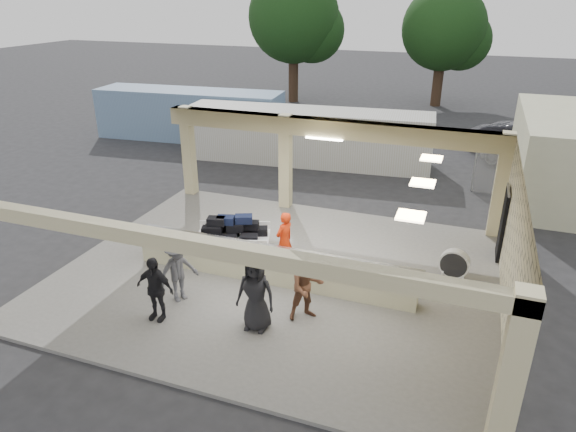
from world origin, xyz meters
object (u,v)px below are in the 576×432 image
at_px(baggage_counter, 271,265).
at_px(passenger_b, 155,289).
at_px(baggage_handler, 284,241).
at_px(car_dark, 518,141).
at_px(passenger_c, 178,271).
at_px(luggage_cart, 231,233).
at_px(container_blue, 190,115).
at_px(drum_fan, 454,264).
at_px(passenger_a, 307,286).
at_px(car_white_a, 534,152).
at_px(passenger_d, 256,293).
at_px(container_white, 307,136).

distance_m(baggage_counter, passenger_b, 3.28).
bearing_deg(baggage_handler, passenger_b, -8.08).
distance_m(baggage_handler, car_dark, 16.04).
height_order(passenger_b, passenger_c, passenger_c).
distance_m(luggage_cart, container_blue, 14.35).
bearing_deg(drum_fan, passenger_b, -139.75).
height_order(baggage_counter, passenger_a, passenger_a).
height_order(drum_fan, passenger_a, passenger_a).
xyz_separation_m(drum_fan, car_dark, (2.17, 13.54, 0.17)).
xyz_separation_m(baggage_handler, car_white_a, (7.46, 13.25, -0.33)).
relative_size(drum_fan, car_white_a, 0.20).
xyz_separation_m(car_dark, container_blue, (-16.76, -2.55, 0.56)).
xyz_separation_m(passenger_a, passenger_d, (-0.99, -0.79, 0.07)).
bearing_deg(luggage_cart, car_dark, 40.85).
bearing_deg(baggage_counter, passenger_b, -126.91).
height_order(passenger_a, container_white, container_white).
bearing_deg(car_dark, passenger_a, -173.56).
distance_m(luggage_cart, container_white, 10.00).
height_order(baggage_handler, container_white, container_white).
distance_m(drum_fan, passenger_b, 8.03).
distance_m(car_white_a, container_white, 10.58).
relative_size(passenger_a, passenger_c, 1.04).
bearing_deg(passenger_a, luggage_cart, 105.96).
height_order(passenger_a, container_blue, container_blue).
relative_size(passenger_d, container_blue, 0.19).
relative_size(baggage_handler, passenger_b, 1.04).
height_order(car_dark, container_white, container_white).
height_order(passenger_b, car_white_a, passenger_b).
xyz_separation_m(car_white_a, container_white, (-10.10, -3.11, 0.60)).
height_order(baggage_counter, passenger_b, passenger_b).
bearing_deg(luggage_cart, container_blue, 106.50).
bearing_deg(car_dark, passenger_b, 178.22).
bearing_deg(passenger_b, container_blue, 116.95).
bearing_deg(passenger_a, baggage_handler, 85.00).
bearing_deg(container_white, passenger_c, -92.07).
distance_m(passenger_a, passenger_b, 3.66).
relative_size(baggage_counter, container_white, 0.72).
height_order(drum_fan, car_white_a, car_white_a).
distance_m(luggage_cart, drum_fan, 6.49).
bearing_deg(car_white_a, passenger_a, 170.77).
height_order(drum_fan, baggage_handler, baggage_handler).
distance_m(drum_fan, passenger_c, 7.49).
bearing_deg(passenger_d, container_white, 101.81).
bearing_deg(passenger_c, container_blue, 58.90).
height_order(baggage_handler, passenger_d, passenger_d).
xyz_separation_m(baggage_handler, passenger_b, (-2.05, -3.43, -0.03)).
distance_m(luggage_cart, car_dark, 16.72).
distance_m(baggage_counter, passenger_c, 2.54).
distance_m(luggage_cart, baggage_handler, 1.80).
bearing_deg(baggage_counter, container_white, 103.04).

